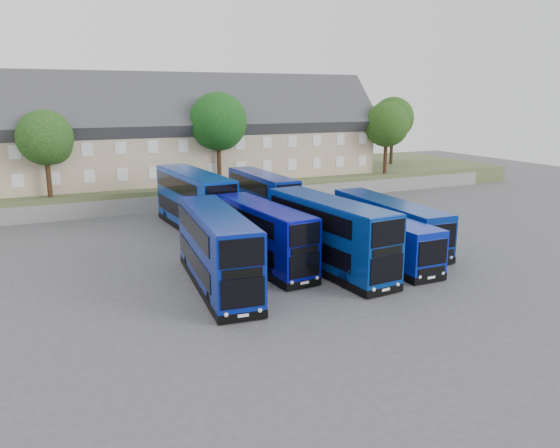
{
  "coord_description": "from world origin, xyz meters",
  "views": [
    {
      "loc": [
        -15.74,
        -26.92,
        10.79
      ],
      "look_at": [
        -0.3,
        6.08,
        2.2
      ],
      "focal_mm": 35.0,
      "sensor_mm": 36.0,
      "label": 1
    }
  ],
  "objects": [
    {
      "name": "coach_east_b",
      "position": [
        8.09,
        5.16,
        1.62
      ],
      "size": [
        2.97,
        12.14,
        3.3
      ],
      "rotation": [
        0.0,
        0.0,
        -0.04
      ],
      "color": "navy",
      "rests_on": "ground"
    },
    {
      "name": "dd_front_mid",
      "position": [
        -2.36,
        4.17,
        1.97
      ],
      "size": [
        3.06,
        10.25,
        4.01
      ],
      "rotation": [
        0.0,
        0.0,
        0.07
      ],
      "color": "#070A8F",
      "rests_on": "ground"
    },
    {
      "name": "tree_mid",
      "position": [
        2.15,
        25.6,
        8.07
      ],
      "size": [
        5.76,
        5.76,
        9.18
      ],
      "color": "#382314",
      "rests_on": "earth_bank"
    },
    {
      "name": "dd_front_left",
      "position": [
        -6.33,
        1.68,
        2.16
      ],
      "size": [
        3.64,
        11.26,
        4.4
      ],
      "rotation": [
        0.0,
        0.0,
        -0.1
      ],
      "color": "navy",
      "rests_on": "ground"
    },
    {
      "name": "coach_east_a",
      "position": [
        5.19,
        2.46,
        1.51
      ],
      "size": [
        2.42,
        11.33,
        3.09
      ],
      "rotation": [
        0.0,
        0.0,
        -0.0
      ],
      "color": "#081DA3",
      "rests_on": "ground"
    },
    {
      "name": "tree_east",
      "position": [
        22.15,
        25.1,
        7.39
      ],
      "size": [
        5.12,
        5.12,
        8.16
      ],
      "color": "#382314",
      "rests_on": "earth_bank"
    },
    {
      "name": "earth_bank",
      "position": [
        0.0,
        34.0,
        1.0
      ],
      "size": [
        80.0,
        20.0,
        2.0
      ],
      "primitive_type": "cube",
      "color": "#46532F",
      "rests_on": "ground"
    },
    {
      "name": "ground",
      "position": [
        0.0,
        0.0,
        0.0
      ],
      "size": [
        120.0,
        120.0,
        0.0
      ],
      "primitive_type": "plane",
      "color": "#49494E",
      "rests_on": "ground"
    },
    {
      "name": "dd_rear_right",
      "position": [
        2.75,
        16.23,
        2.05
      ],
      "size": [
        2.46,
        10.54,
        4.18
      ],
      "rotation": [
        0.0,
        0.0,
        0.0
      ],
      "color": "navy",
      "rests_on": "ground"
    },
    {
      "name": "dd_rear_left",
      "position": [
        -3.57,
        15.54,
        2.34
      ],
      "size": [
        3.41,
        12.11,
        4.76
      ],
      "rotation": [
        0.0,
        0.0,
        0.06
      ],
      "color": "#08329F",
      "rests_on": "ground"
    },
    {
      "name": "terrace_row",
      "position": [
        -3.0,
        30.0,
        6.6
      ],
      "size": [
        48.0,
        10.4,
        11.2
      ],
      "color": "tan",
      "rests_on": "earth_bank"
    },
    {
      "name": "retaining_wall",
      "position": [
        0.0,
        24.0,
        0.75
      ],
      "size": [
        70.0,
        0.4,
        1.5
      ],
      "primitive_type": "cube",
      "color": "slate",
      "rests_on": "ground"
    },
    {
      "name": "dd_front_right",
      "position": [
        1.11,
        1.85,
        2.2
      ],
      "size": [
        3.45,
        11.41,
        4.47
      ],
      "rotation": [
        0.0,
        0.0,
        0.08
      ],
      "color": "navy",
      "rests_on": "ground"
    },
    {
      "name": "tree_west",
      "position": [
        -13.85,
        25.1,
        7.05
      ],
      "size": [
        4.8,
        4.8,
        7.65
      ],
      "color": "#382314",
      "rests_on": "earth_bank"
    },
    {
      "name": "tree_far",
      "position": [
        28.15,
        32.1,
        7.73
      ],
      "size": [
        5.44,
        5.44,
        8.67
      ],
      "color": "#382314",
      "rests_on": "earth_bank"
    }
  ]
}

